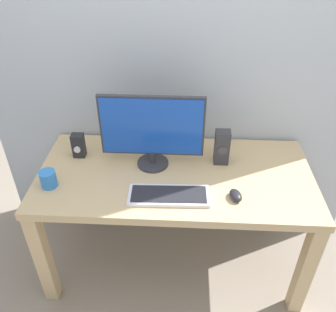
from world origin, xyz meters
TOP-DOWN VIEW (x-y plane):
  - ground_plane at (0.00, 0.00)m, footprint 6.00×6.00m
  - wall_back at (0.00, 0.42)m, footprint 2.50×0.04m
  - desk at (0.00, 0.00)m, footprint 1.61×0.77m
  - monitor at (-0.14, 0.09)m, footprint 0.60×0.19m
  - keyboard_primary at (-0.03, -0.21)m, footprint 0.44×0.18m
  - mouse at (0.33, -0.20)m, footprint 0.09×0.11m
  - speaker_right at (0.27, 0.12)m, footprint 0.09×0.08m
  - audio_controller at (-0.60, 0.14)m, footprint 0.07×0.07m
  - coffee_mug at (-0.70, -0.15)m, footprint 0.09×0.09m

SIDE VIEW (x-z plane):
  - ground_plane at x=0.00m, z-range 0.00..0.00m
  - desk at x=0.00m, z-range 0.27..1.03m
  - keyboard_primary at x=-0.03m, z-range 0.76..0.78m
  - mouse at x=0.33m, z-range 0.76..0.80m
  - coffee_mug at x=-0.70m, z-range 0.76..0.86m
  - audio_controller at x=-0.60m, z-range 0.76..0.92m
  - speaker_right at x=0.27m, z-range 0.76..0.98m
  - monitor at x=-0.14m, z-range 0.78..1.22m
  - wall_back at x=0.00m, z-range 0.00..3.00m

